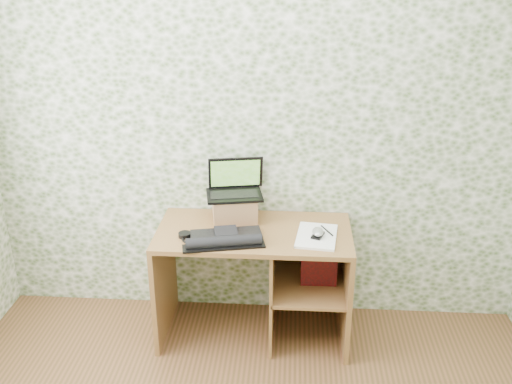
# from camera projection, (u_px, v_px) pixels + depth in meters

# --- Properties ---
(wall_back) EXTENTS (3.50, 0.00, 3.50)m
(wall_back) POSITION_uv_depth(u_px,v_px,m) (257.00, 130.00, 3.58)
(wall_back) COLOR white
(wall_back) RESTS_ON ground
(desk) EXTENTS (1.20, 0.60, 0.75)m
(desk) POSITION_uv_depth(u_px,v_px,m) (266.00, 267.00, 3.64)
(desk) COLOR brown
(desk) RESTS_ON floor
(riser) EXTENTS (0.31, 0.27, 0.16)m
(riser) POSITION_uv_depth(u_px,v_px,m) (235.00, 208.00, 3.62)
(riser) COLOR #996C44
(riser) RESTS_ON desk
(laptop) EXTENTS (0.38, 0.30, 0.23)m
(laptop) POSITION_uv_depth(u_px,v_px,m) (235.00, 186.00, 3.60)
(laptop) COLOR black
(laptop) RESTS_ON riser
(keyboard) EXTENTS (0.49, 0.33, 0.07)m
(keyboard) POSITION_uv_depth(u_px,v_px,m) (225.00, 238.00, 3.36)
(keyboard) COLOR black
(keyboard) RESTS_ON desk
(headphones) EXTENTS (0.21, 0.21, 0.03)m
(headphones) POSITION_uv_depth(u_px,v_px,m) (195.00, 238.00, 3.40)
(headphones) COLOR black
(headphones) RESTS_ON desk
(notepad) EXTENTS (0.27, 0.36, 0.02)m
(notepad) POSITION_uv_depth(u_px,v_px,m) (317.00, 236.00, 3.42)
(notepad) COLOR white
(notepad) RESTS_ON desk
(mouse) EXTENTS (0.10, 0.13, 0.04)m
(mouse) POSITION_uv_depth(u_px,v_px,m) (318.00, 233.00, 3.40)
(mouse) COLOR #B3B3B6
(mouse) RESTS_ON notepad
(pen) EXTENTS (0.07, 0.13, 0.01)m
(pen) POSITION_uv_depth(u_px,v_px,m) (327.00, 231.00, 3.47)
(pen) COLOR black
(pen) RESTS_ON notepad
(red_box) EXTENTS (0.23, 0.07, 0.27)m
(red_box) POSITION_uv_depth(u_px,v_px,m) (319.00, 265.00, 3.57)
(red_box) COLOR maroon
(red_box) RESTS_ON desk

